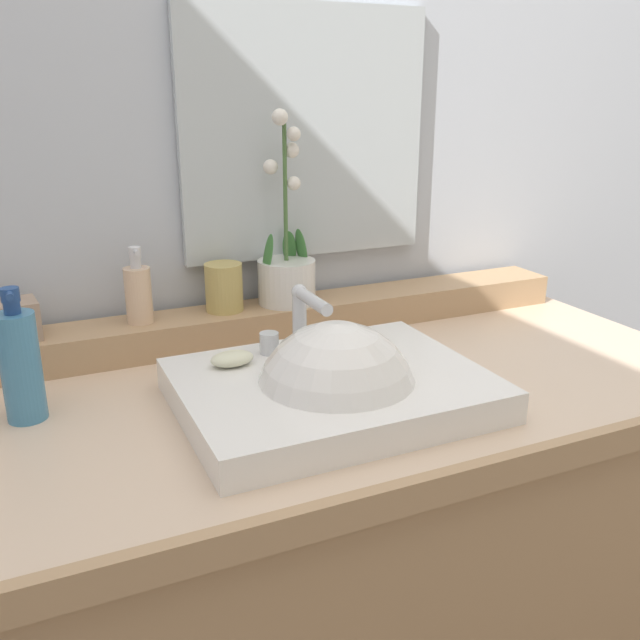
{
  "coord_description": "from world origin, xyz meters",
  "views": [
    {
      "loc": [
        -0.43,
        -0.96,
        1.31
      ],
      "look_at": [
        -0.0,
        -0.02,
        0.97
      ],
      "focal_mm": 38.26,
      "sensor_mm": 36.0,
      "label": 1
    }
  ],
  "objects_px": {
    "lotion_bottle": "(20,364)",
    "soap_bar": "(232,359)",
    "soap_dispenser": "(138,293)",
    "tumbler_cup": "(224,287)",
    "trinket_box": "(10,321)",
    "sink_basin": "(334,397)",
    "potted_plant": "(287,268)"
  },
  "relations": [
    {
      "from": "trinket_box",
      "to": "soap_dispenser",
      "type": "bearing_deg",
      "value": -5.39
    },
    {
      "from": "soap_bar",
      "to": "lotion_bottle",
      "type": "bearing_deg",
      "value": 171.52
    },
    {
      "from": "soap_dispenser",
      "to": "trinket_box",
      "type": "xyz_separation_m",
      "value": [
        -0.22,
        -0.0,
        -0.02
      ]
    },
    {
      "from": "sink_basin",
      "to": "trinket_box",
      "type": "distance_m",
      "value": 0.57
    },
    {
      "from": "soap_bar",
      "to": "tumbler_cup",
      "type": "bearing_deg",
      "value": 75.6
    },
    {
      "from": "potted_plant",
      "to": "trinket_box",
      "type": "xyz_separation_m",
      "value": [
        -0.51,
        -0.01,
        -0.04
      ]
    },
    {
      "from": "sink_basin",
      "to": "lotion_bottle",
      "type": "relative_size",
      "value": 2.29
    },
    {
      "from": "soap_bar",
      "to": "trinket_box",
      "type": "relative_size",
      "value": 0.79
    },
    {
      "from": "sink_basin",
      "to": "soap_dispenser",
      "type": "xyz_separation_m",
      "value": [
        -0.23,
        0.35,
        0.1
      ]
    },
    {
      "from": "potted_plant",
      "to": "tumbler_cup",
      "type": "height_order",
      "value": "potted_plant"
    },
    {
      "from": "potted_plant",
      "to": "trinket_box",
      "type": "bearing_deg",
      "value": -179.31
    },
    {
      "from": "soap_dispenser",
      "to": "trinket_box",
      "type": "relative_size",
      "value": 1.58
    },
    {
      "from": "lotion_bottle",
      "to": "soap_bar",
      "type": "bearing_deg",
      "value": -8.48
    },
    {
      "from": "soap_bar",
      "to": "tumbler_cup",
      "type": "xyz_separation_m",
      "value": [
        0.06,
        0.25,
        0.05
      ]
    },
    {
      "from": "sink_basin",
      "to": "potted_plant",
      "type": "bearing_deg",
      "value": 79.78
    },
    {
      "from": "soap_dispenser",
      "to": "tumbler_cup",
      "type": "height_order",
      "value": "soap_dispenser"
    },
    {
      "from": "sink_basin",
      "to": "soap_bar",
      "type": "bearing_deg",
      "value": 139.44
    },
    {
      "from": "potted_plant",
      "to": "soap_dispenser",
      "type": "distance_m",
      "value": 0.29
    },
    {
      "from": "sink_basin",
      "to": "tumbler_cup",
      "type": "bearing_deg",
      "value": 100.31
    },
    {
      "from": "soap_bar",
      "to": "sink_basin",
      "type": "bearing_deg",
      "value": -40.56
    },
    {
      "from": "tumbler_cup",
      "to": "sink_basin",
      "type": "bearing_deg",
      "value": -79.69
    },
    {
      "from": "soap_dispenser",
      "to": "trinket_box",
      "type": "height_order",
      "value": "soap_dispenser"
    },
    {
      "from": "sink_basin",
      "to": "soap_bar",
      "type": "distance_m",
      "value": 0.17
    },
    {
      "from": "sink_basin",
      "to": "lotion_bottle",
      "type": "distance_m",
      "value": 0.47
    },
    {
      "from": "trinket_box",
      "to": "lotion_bottle",
      "type": "xyz_separation_m",
      "value": [
        0.01,
        -0.19,
        -0.01
      ]
    },
    {
      "from": "potted_plant",
      "to": "lotion_bottle",
      "type": "distance_m",
      "value": 0.54
    },
    {
      "from": "potted_plant",
      "to": "lotion_bottle",
      "type": "height_order",
      "value": "potted_plant"
    },
    {
      "from": "soap_bar",
      "to": "soap_dispenser",
      "type": "distance_m",
      "value": 0.27
    },
    {
      "from": "soap_bar",
      "to": "soap_dispenser",
      "type": "xyz_separation_m",
      "value": [
        -0.1,
        0.24,
        0.06
      ]
    },
    {
      "from": "potted_plant",
      "to": "lotion_bottle",
      "type": "relative_size",
      "value": 1.83
    },
    {
      "from": "sink_basin",
      "to": "tumbler_cup",
      "type": "distance_m",
      "value": 0.37
    },
    {
      "from": "soap_bar",
      "to": "trinket_box",
      "type": "bearing_deg",
      "value": 142.92
    }
  ]
}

